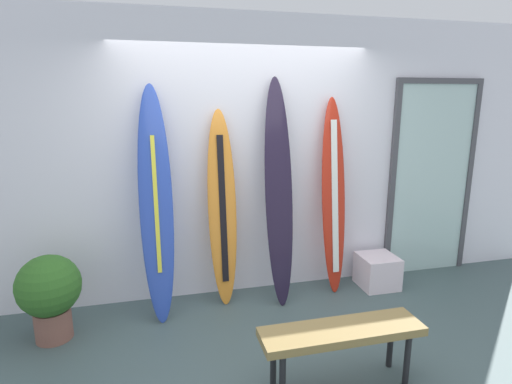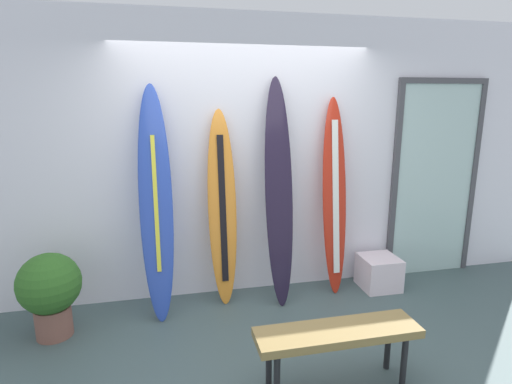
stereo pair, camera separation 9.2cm
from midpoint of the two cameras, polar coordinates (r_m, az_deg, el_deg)
The scene contains 10 objects.
ground at distance 3.53m, azimuth 2.32°, elevation -21.96°, with size 8.00×8.00×0.04m, color #425556.
wall_back at distance 4.20m, azimuth -2.48°, elevation 4.74°, with size 7.20×0.20×2.80m, color white.
surfboard_cobalt at distance 3.80m, azimuth -14.46°, elevation -1.80°, with size 0.31×0.51×2.14m.
surfboard_sunset at distance 3.97m, azimuth -5.40°, elevation -2.38°, with size 0.29×0.31×1.91m.
surfboard_charcoal at distance 3.97m, azimuth 2.54°, elevation -0.31°, with size 0.29×0.46×2.21m.
surfboard_crimson at distance 4.27m, azimuth 10.16°, elevation -0.83°, with size 0.26×0.33×2.02m.
display_block_left at distance 4.68m, azimuth 16.03°, elevation -10.57°, with size 0.39×0.39×0.35m.
glass_door at distance 5.03m, azimuth 22.81°, elevation 2.09°, with size 1.06×0.06×2.21m.
potted_plant at distance 3.91m, azimuth -27.52°, elevation -12.21°, with size 0.52×0.52×0.74m.
bench at distance 3.05m, azimuth 10.98°, elevation -19.05°, with size 1.15×0.30×0.46m.
Camera 1 is at (-0.87, -2.76, 2.00)m, focal length 28.64 mm.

